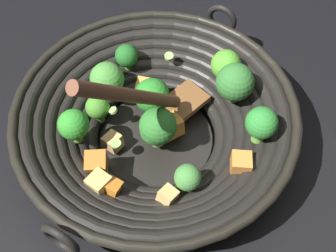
{
  "coord_description": "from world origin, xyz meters",
  "views": [
    {
      "loc": [
        0.25,
        0.26,
        0.57
      ],
      "look_at": [
        -0.02,
        0.01,
        0.03
      ],
      "focal_mm": 45.91,
      "sensor_mm": 36.0,
      "label": 1
    }
  ],
  "objects": [
    {
      "name": "wok",
      "position": [
        -0.0,
        -0.0,
        0.06
      ],
      "size": [
        0.44,
        0.41,
        0.24
      ],
      "color": "black",
      "rests_on": "ground"
    },
    {
      "name": "ground_plane",
      "position": [
        0.0,
        0.0,
        0.0
      ],
      "size": [
        4.0,
        4.0,
        0.0
      ],
      "primitive_type": "plane",
      "color": "black"
    }
  ]
}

